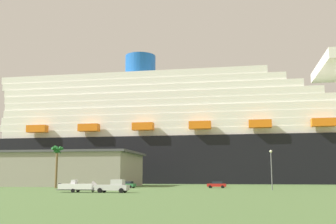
{
  "coord_description": "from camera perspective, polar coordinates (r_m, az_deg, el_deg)",
  "views": [
    {
      "loc": [
        21.13,
        -88.38,
        2.7
      ],
      "look_at": [
        0.64,
        38.94,
        23.14
      ],
      "focal_mm": 43.61,
      "sensor_mm": 36.0,
      "label": 1
    }
  ],
  "objects": [
    {
      "name": "small_boat_on_trailer",
      "position": [
        72.65,
        -12.02,
        -10.19
      ],
      "size": [
        8.53,
        2.39,
        2.15
      ],
      "color": "#595960",
      "rests_on": "ground_plane"
    },
    {
      "name": "pickup_truck",
      "position": [
        70.55,
        -7.62,
        -10.27
      ],
      "size": [
        5.68,
        2.47,
        2.2
      ],
      "color": "silver",
      "rests_on": "ground_plane"
    },
    {
      "name": "street_lamp",
      "position": [
        85.43,
        14.24,
        -7.04
      ],
      "size": [
        0.56,
        0.56,
        8.02
      ],
      "color": "slate",
      "rests_on": "ground_plane"
    },
    {
      "name": "ground_plane",
      "position": [
        120.28,
        -0.99,
        -10.29
      ],
      "size": [
        600.0,
        600.0,
        0.0
      ],
      "primitive_type": "plane",
      "color": "#4C6B38"
    },
    {
      "name": "terminal_building",
      "position": [
        126.19,
        -16.56,
        -7.65
      ],
      "size": [
        54.07,
        26.38,
        9.71
      ],
      "color": "gray",
      "rests_on": "ground_plane"
    },
    {
      "name": "parked_car_green_wagon",
      "position": [
        98.83,
        -5.8,
        -10.04
      ],
      "size": [
        4.52,
        2.68,
        1.58
      ],
      "color": "#2D723F",
      "rests_on": "ground_plane"
    },
    {
      "name": "palm_tree",
      "position": [
        101.31,
        -15.24,
        -5.72
      ],
      "size": [
        2.9,
        3.01,
        9.98
      ],
      "color": "brown",
      "rests_on": "ground_plane"
    },
    {
      "name": "cruise_ship",
      "position": [
        168.38,
        4.27,
        -3.87
      ],
      "size": [
        223.39,
        42.81,
        62.58
      ],
      "color": "black",
      "rests_on": "ground_plane"
    },
    {
      "name": "parked_car_red_hatchback",
      "position": [
        98.84,
        6.85,
        -10.03
      ],
      "size": [
        4.55,
        2.3,
        1.58
      ],
      "color": "red",
      "rests_on": "ground_plane"
    }
  ]
}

